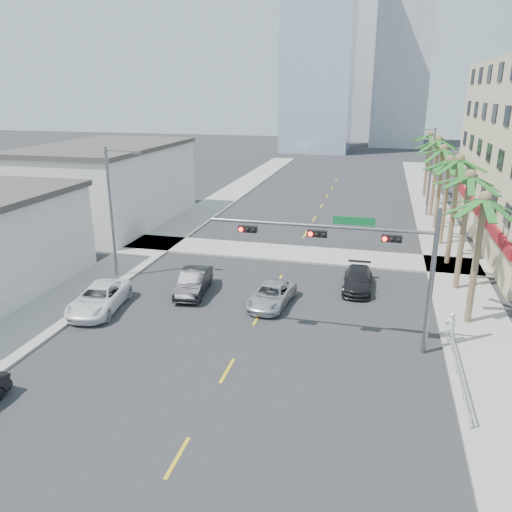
{
  "coord_description": "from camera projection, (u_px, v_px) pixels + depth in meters",
  "views": [
    {
      "loc": [
        6.27,
        -15.5,
        12.44
      ],
      "look_at": [
        -0.28,
        10.65,
        3.5
      ],
      "focal_mm": 35.0,
      "sensor_mm": 36.0,
      "label": 1
    }
  ],
  "objects": [
    {
      "name": "palm_tree_3",
      "position": [
        450.0,
        161.0,
        40.14
      ],
      "size": [
        4.8,
        4.8,
        7.8
      ],
      "color": "brown",
      "rests_on": "ground"
    },
    {
      "name": "tower_far_left",
      "position": [
        320.0,
        31.0,
        101.4
      ],
      "size": [
        14.0,
        14.0,
        48.0
      ],
      "primitive_type": "cube",
      "color": "#99B2C6",
      "rests_on": "ground"
    },
    {
      "name": "sidewalk_cross",
      "position": [
        294.0,
        254.0,
        39.87
      ],
      "size": [
        80.0,
        4.0,
        0.15
      ],
      "primitive_type": "cube",
      "color": "gray",
      "rests_on": "ground"
    },
    {
      "name": "streetlight_left",
      "position": [
        113.0,
        207.0,
        33.47
      ],
      "size": [
        2.55,
        0.25,
        9.0
      ],
      "color": "slate",
      "rests_on": "ground"
    },
    {
      "name": "palm_tree_6",
      "position": [
        433.0,
        142.0,
        54.51
      ],
      "size": [
        4.8,
        4.8,
        7.8
      ],
      "color": "brown",
      "rests_on": "ground"
    },
    {
      "name": "traffic_signal_mast",
      "position": [
        364.0,
        252.0,
        24.03
      ],
      "size": [
        11.12,
        0.54,
        7.2
      ],
      "color": "slate",
      "rests_on": "ground"
    },
    {
      "name": "palm_tree_0",
      "position": [
        485.0,
        200.0,
        25.78
      ],
      "size": [
        4.8,
        4.8,
        7.8
      ],
      "color": "brown",
      "rests_on": "ground"
    },
    {
      "name": "car_parked_far",
      "position": [
        99.0,
        298.0,
        29.58
      ],
      "size": [
        3.09,
        5.56,
        1.47
      ],
      "primitive_type": "imported",
      "rotation": [
        0.0,
        0.0,
        0.13
      ],
      "color": "white",
      "rests_on": "ground"
    },
    {
      "name": "palm_tree_4",
      "position": [
        444.0,
        150.0,
        44.82
      ],
      "size": [
        4.8,
        4.8,
        8.16
      ],
      "color": "brown",
      "rests_on": "ground"
    },
    {
      "name": "palm_tree_5",
      "position": [
        439.0,
        140.0,
        49.5
      ],
      "size": [
        4.8,
        4.8,
        8.52
      ],
      "color": "brown",
      "rests_on": "ground"
    },
    {
      "name": "palm_tree_7",
      "position": [
        430.0,
        135.0,
        59.19
      ],
      "size": [
        4.8,
        4.8,
        8.16
      ],
      "color": "brown",
      "rests_on": "ground"
    },
    {
      "name": "guardrail",
      "position": [
        457.0,
        364.0,
        22.57
      ],
      "size": [
        0.08,
        8.08,
        1.0
      ],
      "color": "silver",
      "rests_on": "ground"
    },
    {
      "name": "car_lane_right",
      "position": [
        358.0,
        280.0,
        32.68
      ],
      "size": [
        1.89,
        4.57,
        1.32
      ],
      "primitive_type": "imported",
      "rotation": [
        0.0,
        0.0,
        0.01
      ],
      "color": "black",
      "rests_on": "ground"
    },
    {
      "name": "sidewalk_left",
      "position": [
        145.0,
        250.0,
        40.79
      ],
      "size": [
        4.0,
        120.0,
        0.15
      ],
      "primitive_type": "cube",
      "color": "gray",
      "rests_on": "ground"
    },
    {
      "name": "building_left_far",
      "position": [
        109.0,
        186.0,
        48.78
      ],
      "size": [
        11.0,
        18.0,
        7.2
      ],
      "primitive_type": "cube",
      "color": "beige",
      "rests_on": "ground"
    },
    {
      "name": "tower_far_right",
      "position": [
        407.0,
        7.0,
        109.4
      ],
      "size": [
        12.0,
        12.0,
        60.0
      ],
      "primitive_type": "cube",
      "color": "#ADADB2",
      "rests_on": "ground"
    },
    {
      "name": "streetlight_right",
      "position": [
        429.0,
        168.0,
        50.5
      ],
      "size": [
        2.55,
        0.25,
        9.0
      ],
      "color": "slate",
      "rests_on": "ground"
    },
    {
      "name": "pedestrian",
      "position": [
        450.0,
        327.0,
        25.51
      ],
      "size": [
        0.67,
        0.52,
        1.62
      ],
      "primitive_type": "imported",
      "rotation": [
        0.0,
        0.0,
        3.38
      ],
      "color": "white",
      "rests_on": "sidewalk_right"
    },
    {
      "name": "tower_far_center",
      "position": [
        353.0,
        56.0,
        128.81
      ],
      "size": [
        16.0,
        16.0,
        42.0
      ],
      "primitive_type": "cube",
      "color": "#ADADB2",
      "rests_on": "ground"
    },
    {
      "name": "car_lane_center",
      "position": [
        271.0,
        295.0,
        30.3
      ],
      "size": [
        2.62,
        4.85,
        1.29
      ],
      "primitive_type": "imported",
      "rotation": [
        0.0,
        0.0,
        -0.1
      ],
      "color": "silver",
      "rests_on": "ground"
    },
    {
      "name": "palm_tree_1",
      "position": [
        470.0,
        177.0,
        30.46
      ],
      "size": [
        4.8,
        4.8,
        8.16
      ],
      "color": "brown",
      "rests_on": "ground"
    },
    {
      "name": "sidewalk_right",
      "position": [
        456.0,
        275.0,
        35.26
      ],
      "size": [
        4.0,
        120.0,
        0.15
      ],
      "primitive_type": "cube",
      "color": "gray",
      "rests_on": "ground"
    },
    {
      "name": "car_lane_left",
      "position": [
        194.0,
        282.0,
        32.05
      ],
      "size": [
        2.2,
        4.82,
        1.53
      ],
      "primitive_type": "imported",
      "rotation": [
        0.0,
        0.0,
        0.13
      ],
      "color": "black",
      "rests_on": "ground"
    },
    {
      "name": "ground",
      "position": [
        197.0,
        423.0,
        19.63
      ],
      "size": [
        260.0,
        260.0,
        0.0
      ],
      "primitive_type": "plane",
      "color": "#262628",
      "rests_on": "ground"
    },
    {
      "name": "palm_tree_2",
      "position": [
        460.0,
        160.0,
        35.14
      ],
      "size": [
        4.8,
        4.8,
        8.52
      ],
      "color": "brown",
      "rests_on": "ground"
    }
  ]
}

